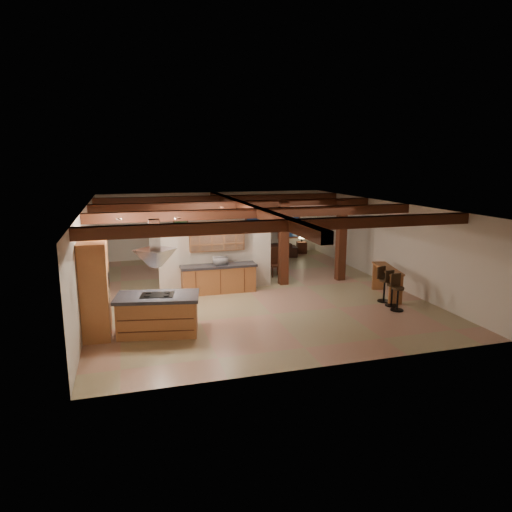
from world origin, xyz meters
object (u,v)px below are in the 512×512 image
(dining_table, at_px, (253,265))
(sofa, at_px, (272,249))
(kitchen_island, at_px, (158,314))
(bar_counter, at_px, (387,277))

(dining_table, xyz_separation_m, sofa, (1.71, 2.90, -0.02))
(sofa, bearing_deg, kitchen_island, 66.40)
(sofa, bearing_deg, dining_table, 70.65)
(kitchen_island, bearing_deg, sofa, 55.21)
(kitchen_island, distance_m, sofa, 10.00)
(kitchen_island, height_order, dining_table, kitchen_island)
(sofa, distance_m, bar_counter, 7.16)
(kitchen_island, relative_size, dining_table, 1.13)
(dining_table, bearing_deg, sofa, 53.48)
(bar_counter, bearing_deg, dining_table, 128.71)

